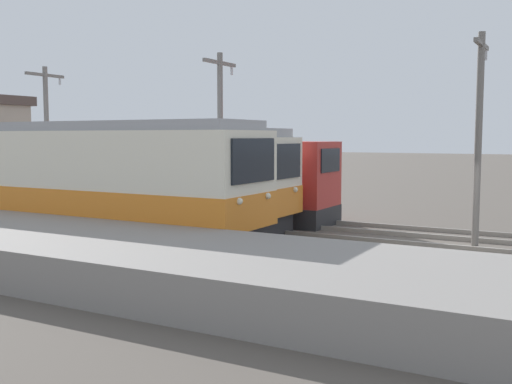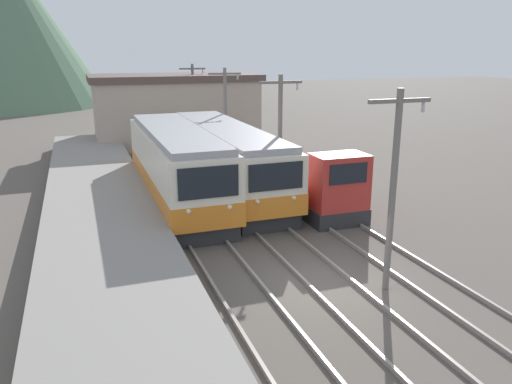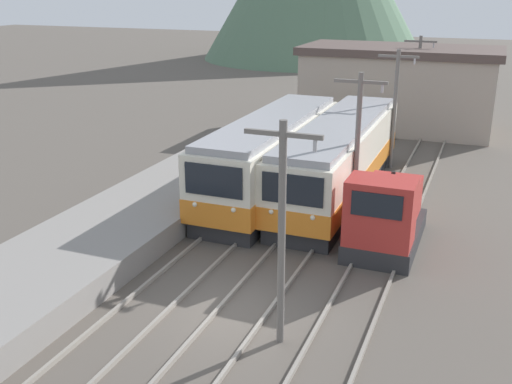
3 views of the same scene
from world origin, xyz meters
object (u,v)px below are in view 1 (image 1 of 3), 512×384
(commuter_train_left, at_px, (85,184))
(catenary_mast_mid, at_px, (220,131))
(commuter_train_center, at_px, (117,180))
(catenary_mast_near, at_px, (479,130))
(shunting_locomotive, at_px, (276,190))
(catenary_mast_far, at_px, (47,132))

(commuter_train_left, xyz_separation_m, catenary_mast_mid, (4.31, -2.31, 1.68))
(commuter_train_center, bearing_deg, commuter_train_left, -157.22)
(catenary_mast_near, height_order, catenary_mast_mid, same)
(shunting_locomotive, distance_m, catenary_mast_far, 10.49)
(commuter_train_left, relative_size, commuter_train_center, 0.90)
(catenary_mast_near, bearing_deg, commuter_train_left, 111.38)
(commuter_train_center, height_order, shunting_locomotive, commuter_train_center)
(catenary_mast_mid, distance_m, catenary_mast_far, 8.69)
(catenary_mast_near, height_order, catenary_mast_far, same)
(shunting_locomotive, xyz_separation_m, catenary_mast_far, (-1.49, 10.15, 2.16))
(commuter_train_left, bearing_deg, catenary_mast_mid, -28.21)
(commuter_train_left, height_order, catenary_mast_mid, catenary_mast_mid)
(commuter_train_left, height_order, catenary_mast_near, catenary_mast_near)
(catenary_mast_near, xyz_separation_m, catenary_mast_far, (0.00, 17.39, 0.00))
(commuter_train_center, xyz_separation_m, catenary_mast_far, (1.51, 5.21, 1.76))
(commuter_train_center, xyz_separation_m, shunting_locomotive, (3.00, -4.95, -0.40))
(commuter_train_center, relative_size, shunting_locomotive, 2.82)
(catenary_mast_mid, bearing_deg, shunting_locomotive, -44.39)
(commuter_train_center, xyz_separation_m, catenary_mast_mid, (1.51, -3.49, 1.76))
(shunting_locomotive, relative_size, catenary_mast_mid, 0.79)
(shunting_locomotive, height_order, catenary_mast_mid, catenary_mast_mid)
(commuter_train_left, bearing_deg, catenary_mast_near, -68.62)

